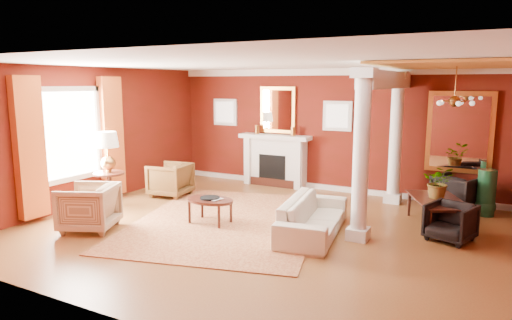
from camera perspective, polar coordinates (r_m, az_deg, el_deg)
The scene contains 27 objects.
ground at distance 8.19m, azimuth 0.37°, elevation -8.64°, with size 8.00×8.00×0.00m, color brown.
room_shell at distance 7.80m, azimuth 0.38°, elevation 5.59°, with size 8.04×7.04×2.92m.
fireplace at distance 11.48m, azimuth 2.38°, elevation -0.02°, with size 1.85×0.42×1.29m.
overmantel_mirror at distance 11.47m, azimuth 2.72°, elevation 6.27°, with size 0.95×0.07×1.15m.
flank_window_left at distance 12.23m, azimuth -3.86°, elevation 6.00°, with size 0.70×0.07×0.70m.
flank_window_right at distance 10.91m, azimuth 10.14°, elevation 5.44°, with size 0.70×0.07×0.70m.
left_window at distance 9.87m, azimuth -21.81°, elevation 2.28°, with size 0.21×2.55×2.60m.
column_front at distance 7.52m, azimuth 13.00°, elevation 0.67°, with size 0.36×0.36×2.80m.
column_back at distance 10.13m, azimuth 17.07°, elevation 2.74°, with size 0.36×0.36×2.80m.
header_beam at distance 8.99m, azimuth 16.04°, elevation 9.60°, with size 0.30×3.20×0.32m, color silver.
amber_ceiling at distance 8.67m, azimuth 23.48°, elevation 10.86°, with size 2.30×3.40×0.04m, color gold.
dining_mirror at distance 10.40m, azimuth 24.10°, elevation 3.18°, with size 1.30×0.07×1.70m.
chandelier at distance 8.71m, azimuth 23.56°, elevation 6.74°, with size 0.60×0.62×0.75m.
crown_trim at distance 10.96m, azimuth 9.03°, elevation 10.82°, with size 8.00×0.08×0.16m, color silver.
base_trim at distance 11.24m, azimuth 8.66°, elevation -3.38°, with size 8.00×0.08×0.12m, color silver.
rug at distance 8.65m, azimuth -3.55°, elevation -7.59°, with size 3.30×4.40×0.02m, color maroon.
sofa at distance 7.87m, azimuth 7.17°, elevation -6.27°, with size 2.15×0.63×0.84m, color beige.
armchair_leopard at distance 10.61m, azimuth -10.68°, elevation -2.22°, with size 0.82×0.77×0.84m, color black.
armchair_stripe at distance 8.54m, azimuth -20.19°, elevation -5.31°, with size 0.88×0.82×0.90m, color tan.
coffee_table at distance 8.43m, azimuth -5.77°, elevation -5.16°, with size 0.92×0.92×0.47m.
coffee_book at distance 8.38m, azimuth -5.54°, elevation -4.06°, with size 0.18×0.02×0.24m, color black.
side_table at distance 9.85m, azimuth -18.03°, elevation 0.45°, with size 0.63×0.63×1.58m.
dining_table at distance 8.86m, azimuth 21.93°, elevation -5.22°, with size 1.44×0.51×0.80m, color black.
dining_chair_near at distance 8.16m, azimuth 23.13°, elevation -6.96°, with size 0.67×0.63×0.69m, color black.
dining_chair_far at distance 10.13m, azimuth 23.84°, elevation -3.54°, with size 0.79×0.74×0.81m, color black.
green_urn at distance 9.98m, azimuth 26.80°, elevation -4.19°, with size 0.38×0.38×0.92m.
potted_plant at distance 8.79m, azimuth 21.99°, elevation -1.11°, with size 0.53×0.59×0.46m, color #26591E.
Camera 1 is at (3.64, -6.88, 2.56)m, focal length 32.00 mm.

